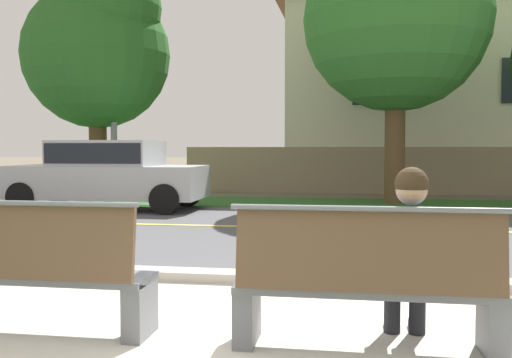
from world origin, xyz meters
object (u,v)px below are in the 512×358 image
bench_left (29,274)px  seated_person_blue (409,250)px  shade_tree_far_left (100,44)px  streetlamp (116,33)px  shade_tree_left (403,3)px  bench_right (367,287)px  car_silver_near (107,171)px

bench_left → seated_person_blue: bearing=3.6°
bench_left → seated_person_blue: seated_person_blue is taller
shade_tree_far_left → bench_left: bearing=-68.7°
seated_person_blue → streetlamp: size_ratio=0.16×
bench_left → shade_tree_left: (3.53, 10.70, 4.39)m
seated_person_blue → streetlamp: bearing=121.8°
bench_left → shade_tree_left: 12.09m
seated_person_blue → shade_tree_far_left: bearing=123.5°
streetlamp → shade_tree_far_left: 0.51m
shade_tree_far_left → streetlamp: bearing=-0.5°
bench_right → car_silver_near: car_silver_near is taller
shade_tree_far_left → bench_right: bearing=-58.1°
car_silver_near → streetlamp: (-0.60, 2.00, 3.46)m
bench_left → seated_person_blue: (2.72, 0.17, 0.22)m
streetlamp → shade_tree_left: (7.17, 0.25, 0.52)m
car_silver_near → bench_right: bearing=-57.1°
streetlamp → shade_tree_left: bearing=2.0°
seated_person_blue → car_silver_near: (-5.77, 8.28, 0.18)m
seated_person_blue → shade_tree_left: bearing=85.6°
shade_tree_left → bench_left: bearing=-108.2°
car_silver_near → shade_tree_left: shade_tree_left is taller
seated_person_blue → shade_tree_far_left: 12.78m
bench_left → seated_person_blue: 2.73m
seated_person_blue → shade_tree_left: size_ratio=0.17×
bench_right → streetlamp: (-6.07, 10.45, 3.86)m
bench_left → bench_right: size_ratio=1.00×
bench_right → bench_left: bearing=180.0°
bench_left → bench_right: same height
streetlamp → shade_tree_far_left: streetlamp is taller
shade_tree_left → seated_person_blue: bearing=-94.4°
seated_person_blue → car_silver_near: size_ratio=0.29×
car_silver_near → streetlamp: bearing=106.6°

